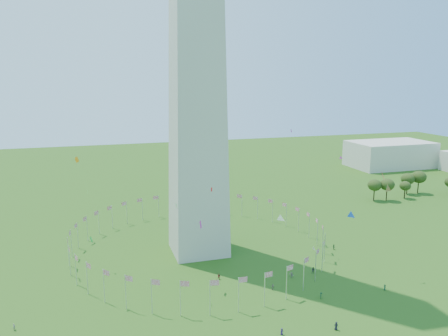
# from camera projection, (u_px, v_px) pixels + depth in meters

# --- Properties ---
(ground) EXTENTS (600.00, 600.00, 0.00)m
(ground) POSITION_uv_depth(u_px,v_px,m) (253.00, 335.00, 95.79)
(ground) COLOR #234B11
(ground) RESTS_ON ground
(flag_ring) EXTENTS (80.24, 80.24, 9.00)m
(flag_ring) POSITION_uv_depth(u_px,v_px,m) (199.00, 238.00, 141.70)
(flag_ring) COLOR silver
(flag_ring) RESTS_ON ground
(gov_building_east_a) EXTENTS (50.00, 30.00, 16.00)m
(gov_building_east_a) POSITION_uv_depth(u_px,v_px,m) (390.00, 154.00, 277.82)
(gov_building_east_a) COLOR beige
(gov_building_east_a) RESTS_ON ground
(crowd) EXTENTS (106.26, 73.89, 1.95)m
(crowd) POSITION_uv_depth(u_px,v_px,m) (275.00, 320.00, 100.30)
(crowd) COLOR #272727
(crowd) RESTS_ON ground
(kites_aloft) EXTENTS (97.63, 64.80, 35.59)m
(kites_aloft) POSITION_uv_depth(u_px,v_px,m) (275.00, 209.00, 119.22)
(kites_aloft) COLOR white
(kites_aloft) RESTS_ON ground
(tree_line_east) EXTENTS (53.06, 15.64, 10.94)m
(tree_line_east) POSITION_uv_depth(u_px,v_px,m) (412.00, 186.00, 207.58)
(tree_line_east) COLOR #354D19
(tree_line_east) RESTS_ON ground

